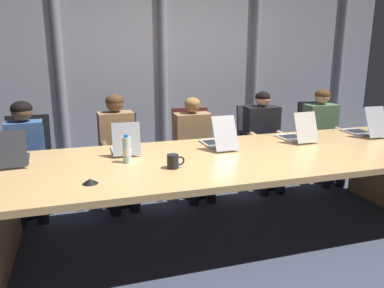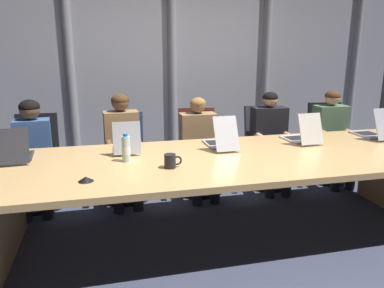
{
  "view_description": "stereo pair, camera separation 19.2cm",
  "coord_description": "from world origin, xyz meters",
  "px_view_note": "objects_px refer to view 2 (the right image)",
  "views": [
    {
      "loc": [
        -1.22,
        -2.86,
        1.64
      ],
      "look_at": [
        -0.3,
        0.12,
        0.84
      ],
      "focal_mm": 34.77,
      "sensor_mm": 36.0,
      "label": 1
    },
    {
      "loc": [
        -1.03,
        -2.91,
        1.64
      ],
      "look_at": [
        -0.3,
        0.12,
        0.84
      ],
      "focal_mm": 34.77,
      "sensor_mm": 36.0,
      "label": 2
    }
  ],
  "objects_px": {
    "conference_mic_left_side": "(86,179)",
    "office_chair_right_mid": "(266,155)",
    "person_left_end": "(33,148)",
    "person_right_mid": "(271,135)",
    "office_chair_center": "(198,160)",
    "coffee_mug_near": "(171,161)",
    "laptop_right_end": "(373,131)",
    "office_chair_left_end": "(38,171)",
    "person_right_end": "(333,132)",
    "water_bottle_primary": "(126,149)",
    "laptop_center": "(220,141)",
    "person_center": "(200,141)",
    "office_chair_left_mid": "(124,166)",
    "laptop_right_mid": "(302,136)",
    "laptop_left_end": "(16,153)",
    "person_left_mid": "(123,142)",
    "laptop_left_mid": "(127,146)",
    "office_chair_right_end": "(327,151)"
  },
  "relations": [
    {
      "from": "office_chair_right_mid",
      "to": "person_right_end",
      "type": "distance_m",
      "value": 0.88
    },
    {
      "from": "person_center",
      "to": "person_right_mid",
      "type": "height_order",
      "value": "person_right_mid"
    },
    {
      "from": "person_right_end",
      "to": "conference_mic_left_side",
      "type": "distance_m",
      "value": 3.19
    },
    {
      "from": "person_left_end",
      "to": "person_left_mid",
      "type": "xyz_separation_m",
      "value": [
        0.9,
        0.0,
        0.01
      ]
    },
    {
      "from": "person_right_mid",
      "to": "water_bottle_primary",
      "type": "distance_m",
      "value": 1.99
    },
    {
      "from": "laptop_left_end",
      "to": "office_chair_left_mid",
      "type": "distance_m",
      "value": 1.33
    },
    {
      "from": "office_chair_right_mid",
      "to": "person_right_end",
      "type": "xyz_separation_m",
      "value": [
        0.81,
        -0.16,
        0.29
      ]
    },
    {
      "from": "person_left_end",
      "to": "coffee_mug_near",
      "type": "bearing_deg",
      "value": 40.26
    },
    {
      "from": "laptop_center",
      "to": "office_chair_left_end",
      "type": "xyz_separation_m",
      "value": [
        -1.78,
        0.84,
        -0.44
      ]
    },
    {
      "from": "coffee_mug_near",
      "to": "laptop_left_end",
      "type": "bearing_deg",
      "value": 157.08
    },
    {
      "from": "laptop_left_end",
      "to": "person_right_mid",
      "type": "xyz_separation_m",
      "value": [
        2.64,
        0.68,
        -0.14
      ]
    },
    {
      "from": "laptop_center",
      "to": "office_chair_right_end",
      "type": "height_order",
      "value": "laptop_center"
    },
    {
      "from": "person_center",
      "to": "office_chair_right_mid",
      "type": "bearing_deg",
      "value": 100.87
    },
    {
      "from": "person_right_end",
      "to": "conference_mic_left_side",
      "type": "relative_size",
      "value": 10.44
    },
    {
      "from": "laptop_left_mid",
      "to": "person_left_end",
      "type": "bearing_deg",
      "value": 55.87
    },
    {
      "from": "conference_mic_left_side",
      "to": "laptop_left_end",
      "type": "bearing_deg",
      "value": 130.69
    },
    {
      "from": "office_chair_left_end",
      "to": "laptop_left_end",
      "type": "bearing_deg",
      "value": 0.79
    },
    {
      "from": "office_chair_center",
      "to": "coffee_mug_near",
      "type": "distance_m",
      "value": 1.53
    },
    {
      "from": "person_right_mid",
      "to": "office_chair_left_mid",
      "type": "bearing_deg",
      "value": -91.43
    },
    {
      "from": "laptop_left_mid",
      "to": "person_center",
      "type": "distance_m",
      "value": 1.08
    },
    {
      "from": "person_left_end",
      "to": "person_right_mid",
      "type": "height_order",
      "value": "person_right_mid"
    },
    {
      "from": "office_chair_right_mid",
      "to": "person_center",
      "type": "xyz_separation_m",
      "value": [
        -0.89,
        -0.16,
        0.27
      ]
    },
    {
      "from": "office_chair_right_mid",
      "to": "water_bottle_primary",
      "type": "relative_size",
      "value": 4.09
    },
    {
      "from": "water_bottle_primary",
      "to": "office_chair_center",
      "type": "bearing_deg",
      "value": 50.96
    },
    {
      "from": "office_chair_right_end",
      "to": "person_right_end",
      "type": "bearing_deg",
      "value": -6.33
    },
    {
      "from": "laptop_left_mid",
      "to": "office_chair_left_end",
      "type": "height_order",
      "value": "laptop_left_mid"
    },
    {
      "from": "person_right_end",
      "to": "person_center",
      "type": "bearing_deg",
      "value": -87.45
    },
    {
      "from": "office_chair_left_end",
      "to": "conference_mic_left_side",
      "type": "height_order",
      "value": "office_chair_left_end"
    },
    {
      "from": "office_chair_left_end",
      "to": "laptop_left_mid",
      "type": "bearing_deg",
      "value": 49.74
    },
    {
      "from": "coffee_mug_near",
      "to": "person_left_mid",
      "type": "bearing_deg",
      "value": 104.1
    },
    {
      "from": "conference_mic_left_side",
      "to": "office_chair_right_mid",
      "type": "bearing_deg",
      "value": 36.22
    },
    {
      "from": "laptop_left_end",
      "to": "person_center",
      "type": "xyz_separation_m",
      "value": [
        1.77,
        0.68,
        -0.16
      ]
    },
    {
      "from": "laptop_right_mid",
      "to": "person_right_mid",
      "type": "relative_size",
      "value": 0.38
    },
    {
      "from": "laptop_center",
      "to": "laptop_right_end",
      "type": "xyz_separation_m",
      "value": [
        1.69,
        0.01,
        0.0
      ]
    },
    {
      "from": "person_right_end",
      "to": "laptop_right_mid",
      "type": "bearing_deg",
      "value": -48.35
    },
    {
      "from": "person_left_end",
      "to": "person_right_mid",
      "type": "relative_size",
      "value": 0.99
    },
    {
      "from": "laptop_right_end",
      "to": "person_left_end",
      "type": "xyz_separation_m",
      "value": [
        -3.46,
        0.67,
        -0.14
      ]
    },
    {
      "from": "laptop_right_mid",
      "to": "person_right_mid",
      "type": "bearing_deg",
      "value": -3.32
    },
    {
      "from": "conference_mic_left_side",
      "to": "laptop_right_end",
      "type": "bearing_deg",
      "value": 13.39
    },
    {
      "from": "coffee_mug_near",
      "to": "laptop_right_mid",
      "type": "bearing_deg",
      "value": 20.05
    },
    {
      "from": "person_left_mid",
      "to": "person_right_end",
      "type": "height_order",
      "value": "person_left_mid"
    },
    {
      "from": "laptop_center",
      "to": "office_chair_center",
      "type": "height_order",
      "value": "laptop_center"
    },
    {
      "from": "laptop_right_mid",
      "to": "person_left_mid",
      "type": "xyz_separation_m",
      "value": [
        -1.72,
        0.68,
        -0.13
      ]
    },
    {
      "from": "laptop_right_mid",
      "to": "laptop_center",
      "type": "bearing_deg",
      "value": 86.58
    },
    {
      "from": "office_chair_left_end",
      "to": "laptop_right_end",
      "type": "bearing_deg",
      "value": 78.02
    },
    {
      "from": "person_right_mid",
      "to": "conference_mic_left_side",
      "type": "height_order",
      "value": "person_right_mid"
    },
    {
      "from": "water_bottle_primary",
      "to": "coffee_mug_near",
      "type": "xyz_separation_m",
      "value": [
        0.32,
        -0.25,
        -0.05
      ]
    },
    {
      "from": "laptop_center",
      "to": "water_bottle_primary",
      "type": "height_order",
      "value": "laptop_center"
    },
    {
      "from": "office_chair_left_mid",
      "to": "person_center",
      "type": "bearing_deg",
      "value": 87.21
    },
    {
      "from": "laptop_right_end",
      "to": "office_chair_left_end",
      "type": "distance_m",
      "value": 3.59
    }
  ]
}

